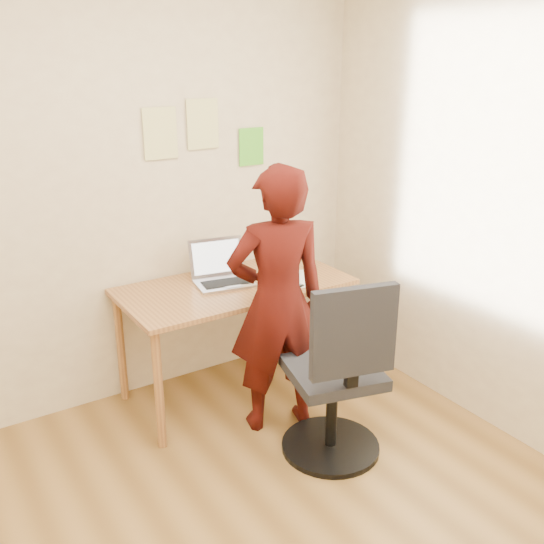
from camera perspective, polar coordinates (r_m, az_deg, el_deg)
room at (r=2.07m, az=-1.34°, el=-0.45°), size 3.58×3.58×2.78m
desk at (r=3.75m, az=-3.49°, el=-2.39°), size 1.40×0.70×0.74m
laptop at (r=3.75m, az=-4.75°, el=-0.17°), size 0.39×0.36×0.25m
paper_sheet at (r=3.80m, az=1.99°, el=-0.63°), size 0.35×0.39×0.00m
phone at (r=3.70m, az=2.10°, el=-1.17°), size 0.08×0.12×0.01m
wall_note_left at (r=3.70m, az=-10.47°, el=12.70°), size 0.21×0.00×0.30m
wall_note_mid at (r=3.81m, az=-6.54°, el=13.68°), size 0.21×0.00×0.30m
wall_note_right at (r=4.00m, az=-1.95°, el=11.71°), size 0.18×0.00×0.24m
office_chair at (r=3.23m, az=6.24°, el=-10.43°), size 0.56×0.57×1.04m
person at (r=3.36m, az=0.49°, el=-2.83°), size 0.64×0.51×1.55m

